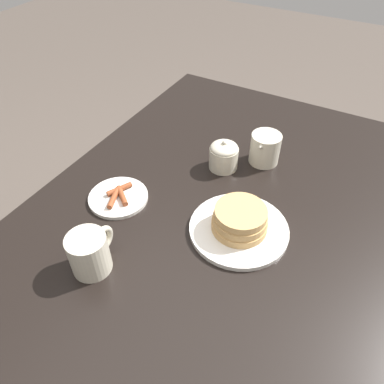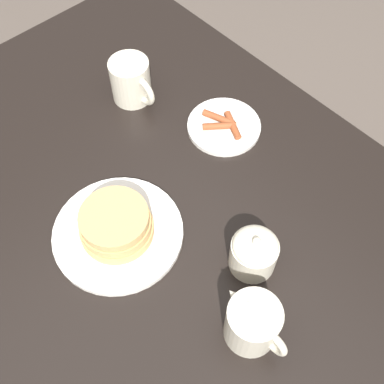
{
  "view_description": "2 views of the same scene",
  "coord_description": "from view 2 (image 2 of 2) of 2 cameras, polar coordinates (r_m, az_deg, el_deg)",
  "views": [
    {
      "loc": [
        -0.6,
        -0.17,
        1.39
      ],
      "look_at": [
        -0.0,
        0.16,
        0.76
      ],
      "focal_mm": 35.0,
      "sensor_mm": 36.0,
      "label": 1
    },
    {
      "loc": [
        0.34,
        -0.15,
        1.49
      ],
      "look_at": [
        -0.0,
        0.16,
        0.76
      ],
      "focal_mm": 45.0,
      "sensor_mm": 36.0,
      "label": 2
    }
  ],
  "objects": [
    {
      "name": "creamer_pitcher",
      "position": [
        0.76,
        7.15,
        -15.09
      ],
      "size": [
        0.12,
        0.08,
        0.1
      ],
      "color": "beige",
      "rests_on": "dining_table"
    },
    {
      "name": "side_plate_bacon",
      "position": [
        1.0,
        3.8,
        7.83
      ],
      "size": [
        0.15,
        0.15,
        0.02
      ],
      "color": "silver",
      "rests_on": "dining_table"
    },
    {
      "name": "dining_table",
      "position": [
        0.95,
        -7.34,
        -10.27
      ],
      "size": [
        1.25,
        1.07,
        0.73
      ],
      "color": "black",
      "rests_on": "ground_plane"
    },
    {
      "name": "ground_plane",
      "position": [
        1.54,
        -4.71,
        -19.1
      ],
      "size": [
        8.0,
        8.0,
        0.0
      ],
      "primitive_type": "plane",
      "color": "#51473F"
    },
    {
      "name": "sugar_bowl",
      "position": [
        0.81,
        7.35,
        -7.09
      ],
      "size": [
        0.08,
        0.08,
        0.09
      ],
      "color": "beige",
      "rests_on": "dining_table"
    },
    {
      "name": "pancake_plate",
      "position": [
        0.85,
        -8.92,
        -4.22
      ],
      "size": [
        0.23,
        0.23,
        0.07
      ],
      "color": "white",
      "rests_on": "dining_table"
    },
    {
      "name": "coffee_mug",
      "position": [
        1.04,
        -7.19,
        12.95
      ],
      "size": [
        0.12,
        0.08,
        0.09
      ],
      "color": "beige",
      "rests_on": "dining_table"
    }
  ]
}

